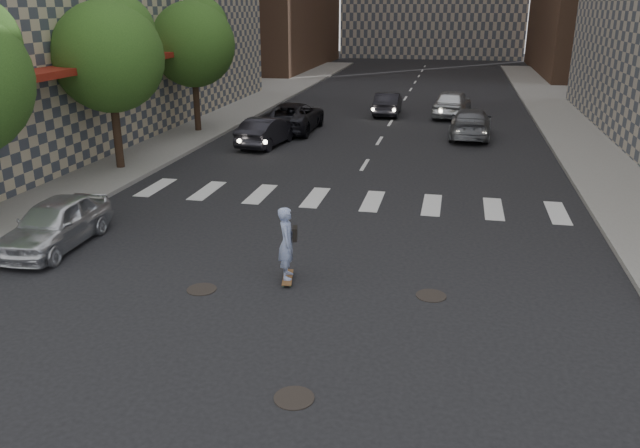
{
  "coord_description": "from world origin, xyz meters",
  "views": [
    {
      "loc": [
        3.54,
        -11.23,
        6.34
      ],
      "look_at": [
        0.52,
        2.74,
        1.3
      ],
      "focal_mm": 35.0,
      "sensor_mm": 36.0,
      "label": 1
    }
  ],
  "objects_px": {
    "silver_sedan": "(55,223)",
    "traffic_car_c": "(293,117)",
    "traffic_car_d": "(452,103)",
    "traffic_car_b": "(471,123)",
    "traffic_car_e": "(388,104)",
    "tree_c": "(194,40)",
    "traffic_car_a": "(267,131)",
    "tree_b": "(111,51)",
    "skateboarder": "(287,243)"
  },
  "relations": [
    {
      "from": "silver_sedan",
      "to": "traffic_car_c",
      "type": "distance_m",
      "value": 17.79
    },
    {
      "from": "silver_sedan",
      "to": "traffic_car_d",
      "type": "distance_m",
      "value": 26.05
    },
    {
      "from": "traffic_car_b",
      "to": "traffic_car_e",
      "type": "distance_m",
      "value": 7.58
    },
    {
      "from": "tree_c",
      "to": "traffic_car_c",
      "type": "bearing_deg",
      "value": 17.62
    },
    {
      "from": "traffic_car_a",
      "to": "traffic_car_d",
      "type": "distance_m",
      "value": 13.18
    },
    {
      "from": "tree_b",
      "to": "traffic_car_b",
      "type": "xyz_separation_m",
      "value": [
        13.8,
        9.71,
        -3.93
      ]
    },
    {
      "from": "skateboarder",
      "to": "traffic_car_c",
      "type": "distance_m",
      "value": 19.07
    },
    {
      "from": "tree_c",
      "to": "silver_sedan",
      "type": "bearing_deg",
      "value": -81.23
    },
    {
      "from": "tree_b",
      "to": "traffic_car_d",
      "type": "bearing_deg",
      "value": 50.9
    },
    {
      "from": "traffic_car_b",
      "to": "silver_sedan",
      "type": "bearing_deg",
      "value": 60.16
    },
    {
      "from": "tree_b",
      "to": "traffic_car_b",
      "type": "distance_m",
      "value": 17.33
    },
    {
      "from": "tree_c",
      "to": "traffic_car_c",
      "type": "relative_size",
      "value": 1.23
    },
    {
      "from": "traffic_car_b",
      "to": "traffic_car_c",
      "type": "distance_m",
      "value": 9.14
    },
    {
      "from": "tree_b",
      "to": "traffic_car_b",
      "type": "relative_size",
      "value": 1.34
    },
    {
      "from": "traffic_car_c",
      "to": "traffic_car_d",
      "type": "bearing_deg",
      "value": -142.16
    },
    {
      "from": "silver_sedan",
      "to": "traffic_car_e",
      "type": "relative_size",
      "value": 0.97
    },
    {
      "from": "traffic_car_a",
      "to": "traffic_car_e",
      "type": "xyz_separation_m",
      "value": [
        4.63,
        9.92,
        -0.0
      ]
    },
    {
      "from": "tree_b",
      "to": "traffic_car_d",
      "type": "height_order",
      "value": "tree_b"
    },
    {
      "from": "traffic_car_c",
      "to": "traffic_car_a",
      "type": "bearing_deg",
      "value": 85.67
    },
    {
      "from": "traffic_car_e",
      "to": "silver_sedan",
      "type": "bearing_deg",
      "value": 73.17
    },
    {
      "from": "tree_b",
      "to": "traffic_car_c",
      "type": "bearing_deg",
      "value": 63.8
    },
    {
      "from": "traffic_car_a",
      "to": "traffic_car_c",
      "type": "relative_size",
      "value": 0.77
    },
    {
      "from": "traffic_car_a",
      "to": "traffic_car_d",
      "type": "xyz_separation_m",
      "value": [
        8.44,
        10.12,
        0.13
      ]
    },
    {
      "from": "tree_c",
      "to": "traffic_car_d",
      "type": "bearing_deg",
      "value": 31.19
    },
    {
      "from": "tree_b",
      "to": "traffic_car_b",
      "type": "height_order",
      "value": "tree_b"
    },
    {
      "from": "traffic_car_c",
      "to": "traffic_car_d",
      "type": "distance_m",
      "value": 10.27
    },
    {
      "from": "traffic_car_d",
      "to": "traffic_car_b",
      "type": "bearing_deg",
      "value": 106.71
    },
    {
      "from": "skateboarder",
      "to": "traffic_car_c",
      "type": "xyz_separation_m",
      "value": [
        -4.64,
        18.5,
        -0.24
      ]
    },
    {
      "from": "skateboarder",
      "to": "traffic_car_e",
      "type": "xyz_separation_m",
      "value": [
        -0.32,
        24.57,
        -0.3
      ]
    },
    {
      "from": "tree_b",
      "to": "tree_c",
      "type": "xyz_separation_m",
      "value": [
        0.0,
        8.0,
        0.0
      ]
    },
    {
      "from": "silver_sedan",
      "to": "traffic_car_a",
      "type": "relative_size",
      "value": 0.97
    },
    {
      "from": "traffic_car_d",
      "to": "tree_b",
      "type": "bearing_deg",
      "value": 58.21
    },
    {
      "from": "traffic_car_c",
      "to": "traffic_car_d",
      "type": "relative_size",
      "value": 1.13
    },
    {
      "from": "traffic_car_b",
      "to": "traffic_car_e",
      "type": "relative_size",
      "value": 1.2
    },
    {
      "from": "traffic_car_d",
      "to": "traffic_car_c",
      "type": "bearing_deg",
      "value": 44.93
    },
    {
      "from": "skateboarder",
      "to": "traffic_car_c",
      "type": "relative_size",
      "value": 0.35
    },
    {
      "from": "traffic_car_b",
      "to": "traffic_car_e",
      "type": "xyz_separation_m",
      "value": [
        -4.82,
        5.85,
        -0.04
      ]
    },
    {
      "from": "silver_sedan",
      "to": "tree_b",
      "type": "bearing_deg",
      "value": 105.09
    },
    {
      "from": "traffic_car_a",
      "to": "traffic_car_d",
      "type": "relative_size",
      "value": 0.87
    },
    {
      "from": "silver_sedan",
      "to": "traffic_car_a",
      "type": "height_order",
      "value": "traffic_car_a"
    },
    {
      "from": "silver_sedan",
      "to": "traffic_car_c",
      "type": "xyz_separation_m",
      "value": [
        2.17,
        17.65,
        0.07
      ]
    },
    {
      "from": "tree_c",
      "to": "traffic_car_e",
      "type": "height_order",
      "value": "tree_c"
    },
    {
      "from": "traffic_car_c",
      "to": "silver_sedan",
      "type": "bearing_deg",
      "value": 83.21
    },
    {
      "from": "silver_sedan",
      "to": "traffic_car_e",
      "type": "xyz_separation_m",
      "value": [
        6.49,
        23.73,
        -0.0
      ]
    },
    {
      "from": "traffic_car_d",
      "to": "traffic_car_e",
      "type": "distance_m",
      "value": 3.82
    },
    {
      "from": "tree_c",
      "to": "traffic_car_d",
      "type": "distance_m",
      "value": 15.45
    },
    {
      "from": "tree_c",
      "to": "traffic_car_c",
      "type": "height_order",
      "value": "tree_c"
    },
    {
      "from": "tree_b",
      "to": "traffic_car_e",
      "type": "relative_size",
      "value": 1.6
    },
    {
      "from": "skateboarder",
      "to": "tree_b",
      "type": "bearing_deg",
      "value": 124.43
    },
    {
      "from": "silver_sedan",
      "to": "traffic_car_b",
      "type": "height_order",
      "value": "traffic_car_b"
    }
  ]
}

